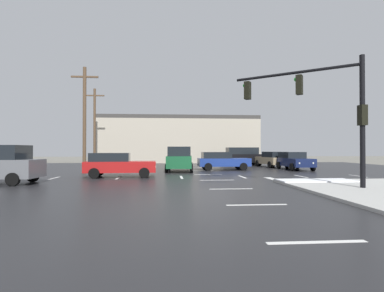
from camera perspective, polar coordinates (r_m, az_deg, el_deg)
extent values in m
plane|color=slate|center=(20.00, 3.77, -5.88)|extent=(120.00, 120.00, 0.00)
cube|color=#232326|center=(20.00, 3.77, -5.86)|extent=(44.00, 44.00, 0.02)
cube|color=white|center=(17.65, 22.12, -5.98)|extent=(4.00, 1.60, 0.06)
cube|color=silver|center=(6.64, 22.33, -16.32)|extent=(2.00, 0.15, 0.01)
cube|color=silver|center=(10.28, 12.02, -10.72)|extent=(2.00, 0.15, 0.01)
cube|color=silver|center=(14.12, 7.33, -7.97)|extent=(2.00, 0.15, 0.01)
cube|color=silver|center=(18.03, 4.70, -6.38)|extent=(2.00, 0.15, 0.01)
cube|color=silver|center=(21.97, 3.01, -5.35)|extent=(2.00, 0.15, 0.01)
cube|color=silver|center=(25.93, 1.84, -4.64)|extent=(2.00, 0.15, 0.01)
cube|color=silver|center=(29.90, 0.98, -4.11)|extent=(2.00, 0.15, 0.01)
cube|color=silver|center=(33.88, 0.33, -3.70)|extent=(2.00, 0.15, 0.01)
cube|color=silver|center=(37.86, -0.19, -3.38)|extent=(2.00, 0.15, 0.01)
cube|color=silver|center=(21.03, -24.44, -5.51)|extent=(0.15, 2.00, 0.01)
cube|color=silver|center=(20.03, -13.56, -5.79)|extent=(0.15, 2.00, 0.01)
cube|color=silver|center=(19.81, -2.00, -5.87)|extent=(0.15, 2.00, 0.01)
cube|color=silver|center=(20.38, 9.37, -5.71)|extent=(0.15, 2.00, 0.01)
cube|color=silver|center=(21.69, 19.73, -5.38)|extent=(0.15, 2.00, 0.01)
cube|color=silver|center=(23.61, 28.64, -4.95)|extent=(0.15, 2.00, 0.01)
cube|color=silver|center=(17.05, 17.58, -6.68)|extent=(0.45, 7.00, 0.01)
cylinder|color=black|center=(15.45, 29.30, 4.09)|extent=(0.22, 0.22, 5.88)
cylinder|color=black|center=(16.29, 18.40, 12.85)|extent=(4.87, 3.71, 0.14)
cube|color=black|center=(16.09, 19.46, 10.74)|extent=(0.44, 0.46, 0.95)
sphere|color=#19D833|center=(16.18, 18.89, 11.71)|extent=(0.20, 0.20, 0.20)
cube|color=black|center=(16.88, 10.37, 10.18)|extent=(0.44, 0.46, 0.95)
sphere|color=#19D833|center=(16.99, 9.85, 11.08)|extent=(0.20, 0.20, 0.20)
cube|color=black|center=(15.47, 29.29, 5.06)|extent=(0.28, 0.36, 0.90)
cube|color=#BCB29E|center=(44.01, -2.61, 0.83)|extent=(21.92, 8.00, 5.94)
cube|color=#3F3D3A|center=(44.22, -2.61, 5.01)|extent=(21.92, 8.00, 0.50)
cube|color=navy|center=(27.01, 5.97, -3.04)|extent=(4.54, 1.91, 0.70)
cube|color=black|center=(26.86, 4.56, -1.72)|extent=(2.52, 1.72, 0.55)
cylinder|color=black|center=(28.25, 8.63, -3.64)|extent=(0.67, 0.24, 0.66)
cylinder|color=black|center=(26.52, 9.62, -3.83)|extent=(0.67, 0.24, 0.66)
cylinder|color=black|center=(27.64, 2.47, -3.71)|extent=(0.67, 0.24, 0.66)
cylinder|color=black|center=(25.87, 3.06, -3.92)|extent=(0.67, 0.24, 0.66)
sphere|color=white|center=(28.10, 10.12, -2.94)|extent=(0.18, 0.18, 0.18)
sphere|color=white|center=(27.00, 10.80, -3.03)|extent=(0.18, 0.18, 0.18)
cube|color=#B21919|center=(20.43, -13.19, -3.79)|extent=(4.59, 2.04, 0.70)
cube|color=black|center=(20.48, -15.07, -2.03)|extent=(2.56, 1.79, 0.55)
cylinder|color=black|center=(21.26, -8.84, -4.62)|extent=(0.67, 0.26, 0.66)
cylinder|color=black|center=(19.47, -8.95, -4.99)|extent=(0.67, 0.26, 0.66)
cylinder|color=black|center=(21.54, -17.03, -4.55)|extent=(0.67, 0.26, 0.66)
cylinder|color=black|center=(19.77, -17.88, -4.90)|extent=(0.67, 0.26, 0.66)
sphere|color=white|center=(20.92, -7.02, -3.73)|extent=(0.18, 0.18, 0.18)
sphere|color=white|center=(19.77, -6.98, -3.91)|extent=(0.18, 0.18, 0.18)
cube|color=black|center=(34.69, 9.34, -2.30)|extent=(4.85, 2.06, 0.95)
cube|color=black|center=(34.68, 9.34, -0.89)|extent=(3.40, 1.87, 0.75)
cylinder|color=black|center=(33.36, 7.08, -3.18)|extent=(0.67, 0.24, 0.66)
cylinder|color=black|center=(35.27, 6.37, -3.05)|extent=(0.67, 0.24, 0.66)
cylinder|color=black|center=(34.25, 12.42, -3.11)|extent=(0.67, 0.24, 0.66)
cylinder|color=black|center=(36.10, 11.44, -2.98)|extent=(0.67, 0.24, 0.66)
sphere|color=white|center=(33.54, 5.75, -2.36)|extent=(0.18, 0.18, 0.18)
sphere|color=white|center=(34.76, 5.33, -2.30)|extent=(0.18, 0.18, 0.18)
cylinder|color=black|center=(17.40, -30.55, -5.42)|extent=(0.67, 0.26, 0.66)
cylinder|color=black|center=(19.12, -27.67, -5.00)|extent=(0.67, 0.26, 0.66)
cube|color=#141E47|center=(28.48, 18.71, -2.88)|extent=(1.81, 4.50, 0.70)
cube|color=black|center=(29.08, 18.17, -1.61)|extent=(1.66, 2.48, 0.55)
cylinder|color=black|center=(27.48, 21.70, -3.68)|extent=(0.22, 0.66, 0.66)
cylinder|color=black|center=(26.73, 18.24, -3.78)|extent=(0.22, 0.66, 0.66)
cylinder|color=black|center=(30.25, 19.13, -3.41)|extent=(0.22, 0.66, 0.66)
cylinder|color=black|center=(29.57, 15.93, -3.49)|extent=(0.22, 0.66, 0.66)
sphere|color=white|center=(26.72, 21.71, -3.02)|extent=(0.18, 0.18, 0.18)
sphere|color=white|center=(26.23, 19.46, -3.07)|extent=(0.18, 0.18, 0.18)
cube|color=tan|center=(32.22, 14.68, -2.63)|extent=(2.27, 4.67, 0.70)
cube|color=black|center=(31.60, 15.20, -1.54)|extent=(1.91, 2.64, 0.55)
cylinder|color=black|center=(33.27, 12.15, -3.18)|extent=(0.29, 0.68, 0.66)
cylinder|color=black|center=(34.00, 14.95, -3.12)|extent=(0.29, 0.68, 0.66)
cylinder|color=black|center=(30.47, 14.39, -3.41)|extent=(0.29, 0.68, 0.66)
cylinder|color=black|center=(31.28, 17.38, -3.33)|extent=(0.29, 0.68, 0.66)
sphere|color=white|center=(33.99, 12.21, -2.54)|extent=(0.18, 0.18, 0.18)
sphere|color=white|center=(34.46, 13.98, -2.51)|extent=(0.18, 0.18, 0.18)
cube|color=#195933|center=(25.31, -2.33, -2.92)|extent=(2.28, 4.92, 0.95)
cube|color=black|center=(25.29, -2.33, -0.99)|extent=(2.02, 3.48, 0.75)
cylinder|color=black|center=(27.01, -4.30, -3.78)|extent=(0.26, 0.67, 0.66)
cylinder|color=black|center=(26.95, -0.15, -3.79)|extent=(0.26, 0.67, 0.66)
cylinder|color=black|center=(23.76, -4.81, -4.21)|extent=(0.26, 0.67, 0.66)
cylinder|color=black|center=(23.70, -0.08, -4.22)|extent=(0.26, 0.67, 0.66)
sphere|color=white|center=(27.68, -3.48, -2.72)|extent=(0.18, 0.18, 0.18)
sphere|color=white|center=(27.65, -0.89, -2.73)|extent=(0.18, 0.18, 0.18)
cylinder|color=brown|center=(26.60, -19.49, 4.73)|extent=(0.28, 0.28, 8.61)
cube|color=brown|center=(27.15, -19.46, 12.12)|extent=(2.20, 0.14, 0.14)
cylinder|color=brown|center=(37.21, -17.78, 3.43)|extent=(0.28, 0.28, 8.91)
cube|color=brown|center=(37.64, -17.76, 8.99)|extent=(2.20, 0.14, 0.14)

